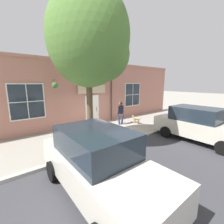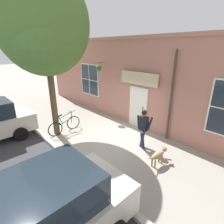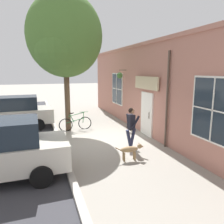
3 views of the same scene
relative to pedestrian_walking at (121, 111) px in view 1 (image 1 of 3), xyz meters
The scene contains 9 objects.
ground_plane 1.93m from the pedestrian_walking, 65.49° to the right, with size 90.00×90.00×0.00m, color gray.
curb_and_road 6.77m from the pedestrian_walking, 12.92° to the right, with size 10.10×28.00×0.12m.
storefront_facade 2.56m from the pedestrian_walking, 137.83° to the right, with size 0.95×18.00×4.47m.
pedestrian_walking is the anchor object (origin of this frame).
dog_on_leash 1.34m from the pedestrian_walking, 66.01° to the left, with size 1.07×0.27×0.60m.
street_tree_by_curb 5.51m from the pedestrian_walking, 59.47° to the right, with size 3.72×3.34×6.86m.
leaning_bicycle 3.91m from the pedestrian_walking, 64.72° to the right, with size 1.74×0.21×1.00m.
parked_car_nearest_curb 6.89m from the pedestrian_walking, 46.05° to the right, with size 4.32×1.97×1.75m.
parked_car_mid_block 4.91m from the pedestrian_walking, 13.29° to the left, with size 4.32×1.97×1.75m.
Camera 1 is at (7.26, -5.45, 2.97)m, focal length 24.00 mm.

